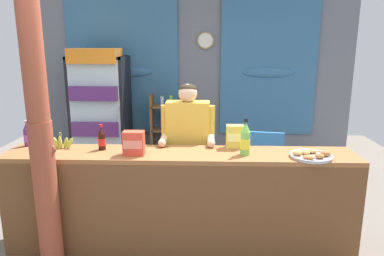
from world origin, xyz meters
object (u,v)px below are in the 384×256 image
at_px(snack_box_crackers, 134,143).
at_px(pastry_tray, 311,155).
at_px(soda_bottle_lime_soda, 245,139).
at_px(snack_box_instant_noodle, 235,136).
at_px(shopkeeper, 188,138).
at_px(banana_bunch, 61,142).
at_px(timber_post, 40,128).
at_px(soda_bottle_grape_soda, 27,135).
at_px(drink_fridge, 101,107).
at_px(stall_counter, 179,195).
at_px(soda_bottle_cola, 102,139).
at_px(bottle_shelf_rack, 167,132).
at_px(plastic_lawn_chair, 266,158).

bearing_deg(snack_box_crackers, pastry_tray, -1.22).
relative_size(soda_bottle_lime_soda, snack_box_instant_noodle, 1.52).
bearing_deg(shopkeeper, banana_bunch, -163.99).
distance_m(timber_post, soda_bottle_grape_soda, 0.66).
bearing_deg(snack_box_crackers, soda_bottle_lime_soda, 2.24).
distance_m(timber_post, pastry_tray, 2.30).
distance_m(snack_box_crackers, pastry_tray, 1.56).
xyz_separation_m(drink_fridge, banana_bunch, (0.15, -1.84, -0.02)).
bearing_deg(pastry_tray, snack_box_instant_noodle, 155.43).
xyz_separation_m(stall_counter, snack_box_instant_noodle, (0.52, 0.29, 0.48)).
xyz_separation_m(timber_post, drink_fridge, (-0.17, 2.28, -0.23)).
distance_m(timber_post, soda_bottle_lime_soda, 1.74).
relative_size(stall_counter, drink_fridge, 1.74).
xyz_separation_m(stall_counter, timber_post, (-1.11, -0.23, 0.67)).
distance_m(soda_bottle_cola, snack_box_instant_noodle, 1.25).
distance_m(timber_post, banana_bunch, 0.50).
xyz_separation_m(shopkeeper, snack_box_crackers, (-0.46, -0.52, 0.09)).
bearing_deg(bottle_shelf_rack, soda_bottle_grape_soda, -120.94).
bearing_deg(bottle_shelf_rack, snack_box_crackers, -91.69).
bearing_deg(shopkeeper, timber_post, -146.40).
xyz_separation_m(snack_box_crackers, pastry_tray, (1.56, -0.03, -0.09)).
distance_m(plastic_lawn_chair, soda_bottle_grape_soda, 2.79).
bearing_deg(bottle_shelf_rack, timber_post, -107.74).
bearing_deg(plastic_lawn_chair, stall_counter, -126.65).
bearing_deg(soda_bottle_cola, pastry_tray, -5.42).
height_order(bottle_shelf_rack, shopkeeper, shopkeeper).
distance_m(bottle_shelf_rack, soda_bottle_cola, 2.10).
xyz_separation_m(bottle_shelf_rack, snack_box_instant_noodle, (0.86, -1.91, 0.43)).
relative_size(bottle_shelf_rack, soda_bottle_cola, 4.87).
distance_m(soda_bottle_cola, banana_bunch, 0.41).
distance_m(bottle_shelf_rack, snack_box_crackers, 2.21).
height_order(drink_fridge, banana_bunch, drink_fridge).
height_order(drink_fridge, soda_bottle_cola, drink_fridge).
relative_size(drink_fridge, soda_bottle_lime_soda, 5.55).
xyz_separation_m(soda_bottle_lime_soda, soda_bottle_grape_soda, (-2.08, 0.21, -0.03)).
bearing_deg(drink_fridge, timber_post, -85.73).
bearing_deg(pastry_tray, bottle_shelf_rack, 124.22).
bearing_deg(drink_fridge, soda_bottle_cola, -73.54).
bearing_deg(soda_bottle_cola, banana_bunch, 175.98).
xyz_separation_m(stall_counter, soda_bottle_cola, (-0.73, 0.17, 0.47)).
bearing_deg(soda_bottle_grape_soda, shopkeeper, 10.00).
bearing_deg(bottle_shelf_rack, plastic_lawn_chair, -31.56).
height_order(drink_fridge, shopkeeper, drink_fridge).
height_order(plastic_lawn_chair, banana_bunch, banana_bunch).
bearing_deg(soda_bottle_cola, soda_bottle_grape_soda, 172.61).
bearing_deg(timber_post, stall_counter, 11.90).
xyz_separation_m(stall_counter, shopkeeper, (0.06, 0.54, 0.39)).
relative_size(timber_post, soda_bottle_cola, 10.69).
height_order(soda_bottle_lime_soda, pastry_tray, soda_bottle_lime_soda).
bearing_deg(soda_bottle_cola, shopkeeper, 25.20).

